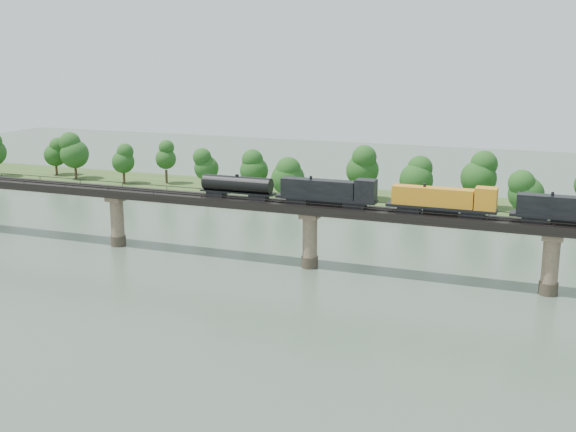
% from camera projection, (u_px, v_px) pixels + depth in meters
% --- Properties ---
extents(ground, '(400.00, 400.00, 0.00)m').
position_uv_depth(ground, '(238.00, 326.00, 100.93)').
color(ground, '#3C4D3E').
rests_on(ground, ground).
extents(far_bank, '(300.00, 24.00, 1.60)m').
position_uv_depth(far_bank, '(384.00, 202.00, 177.93)').
color(far_bank, '#30491D').
rests_on(far_bank, ground).
extents(bridge, '(236.00, 30.00, 11.50)m').
position_uv_depth(bridge, '(310.00, 237.00, 126.93)').
color(bridge, '#473A2D').
rests_on(bridge, ground).
extents(bridge_superstructure, '(220.00, 4.90, 0.75)m').
position_uv_depth(bridge_superstructure, '(310.00, 202.00, 125.48)').
color(bridge_superstructure, black).
rests_on(bridge_superstructure, bridge).
extents(far_treeline, '(289.06, 17.54, 13.60)m').
position_uv_depth(far_treeline, '(347.00, 171.00, 174.92)').
color(far_treeline, '#382619').
rests_on(far_treeline, far_bank).
extents(freight_train, '(72.19, 2.81, 4.97)m').
position_uv_depth(freight_train, '(402.00, 197.00, 119.32)').
color(freight_train, black).
rests_on(freight_train, bridge).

